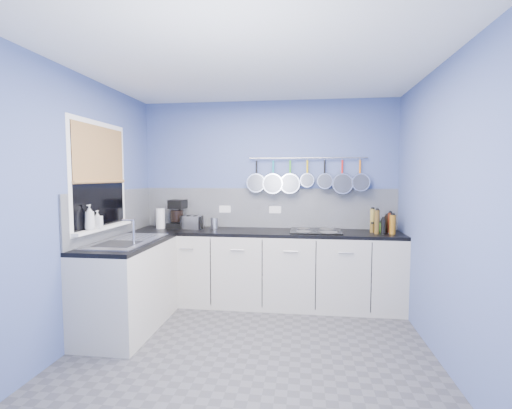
% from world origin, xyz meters
% --- Properties ---
extents(floor, '(3.20, 3.00, 0.02)m').
position_xyz_m(floor, '(0.00, 0.00, -0.01)').
color(floor, '#47474C').
rests_on(floor, ground).
extents(ceiling, '(3.20, 3.00, 0.02)m').
position_xyz_m(ceiling, '(0.00, 0.00, 2.51)').
color(ceiling, white).
rests_on(ceiling, ground).
extents(wall_back, '(3.20, 0.02, 2.50)m').
position_xyz_m(wall_back, '(0.00, 1.51, 1.25)').
color(wall_back, '#4B5B95').
rests_on(wall_back, ground).
extents(wall_front, '(3.20, 0.02, 2.50)m').
position_xyz_m(wall_front, '(0.00, -1.51, 1.25)').
color(wall_front, '#4B5B95').
rests_on(wall_front, ground).
extents(wall_left, '(0.02, 3.00, 2.50)m').
position_xyz_m(wall_left, '(-1.61, 0.00, 1.25)').
color(wall_left, '#4B5B95').
rests_on(wall_left, ground).
extents(wall_right, '(0.02, 3.00, 2.50)m').
position_xyz_m(wall_right, '(1.61, 0.00, 1.25)').
color(wall_right, '#4B5B95').
rests_on(wall_right, ground).
extents(backsplash_back, '(3.20, 0.02, 0.50)m').
position_xyz_m(backsplash_back, '(0.00, 1.49, 1.15)').
color(backsplash_back, '#989AA0').
rests_on(backsplash_back, wall_back).
extents(backsplash_left, '(0.02, 1.80, 0.50)m').
position_xyz_m(backsplash_left, '(-1.59, 0.60, 1.15)').
color(backsplash_left, '#989AA0').
rests_on(backsplash_left, wall_left).
extents(cabinet_run_back, '(3.20, 0.60, 0.86)m').
position_xyz_m(cabinet_run_back, '(0.00, 1.20, 0.43)').
color(cabinet_run_back, '#BCB6AA').
rests_on(cabinet_run_back, ground).
extents(worktop_back, '(3.20, 0.60, 0.04)m').
position_xyz_m(worktop_back, '(0.00, 1.20, 0.88)').
color(worktop_back, black).
rests_on(worktop_back, cabinet_run_back).
extents(cabinet_run_left, '(0.60, 1.20, 0.86)m').
position_xyz_m(cabinet_run_left, '(-1.30, 0.30, 0.43)').
color(cabinet_run_left, '#BCB6AA').
rests_on(cabinet_run_left, ground).
extents(worktop_left, '(0.60, 1.20, 0.04)m').
position_xyz_m(worktop_left, '(-1.30, 0.30, 0.88)').
color(worktop_left, black).
rests_on(worktop_left, cabinet_run_left).
extents(window_frame, '(0.01, 1.00, 1.10)m').
position_xyz_m(window_frame, '(-1.58, 0.30, 1.55)').
color(window_frame, white).
rests_on(window_frame, wall_left).
extents(window_glass, '(0.01, 0.90, 1.00)m').
position_xyz_m(window_glass, '(-1.57, 0.30, 1.55)').
color(window_glass, black).
rests_on(window_glass, wall_left).
extents(bamboo_blind, '(0.01, 0.90, 0.55)m').
position_xyz_m(bamboo_blind, '(-1.56, 0.30, 1.77)').
color(bamboo_blind, '#AA7F38').
rests_on(bamboo_blind, wall_left).
extents(window_sill, '(0.10, 0.98, 0.03)m').
position_xyz_m(window_sill, '(-1.55, 0.30, 1.04)').
color(window_sill, white).
rests_on(window_sill, wall_left).
extents(sink_unit, '(0.50, 0.95, 0.01)m').
position_xyz_m(sink_unit, '(-1.30, 0.30, 0.90)').
color(sink_unit, silver).
rests_on(sink_unit, worktop_left).
extents(mixer_tap, '(0.12, 0.08, 0.26)m').
position_xyz_m(mixer_tap, '(-1.14, 0.12, 1.03)').
color(mixer_tap, silver).
rests_on(mixer_tap, worktop_left).
extents(socket_left, '(0.15, 0.01, 0.09)m').
position_xyz_m(socket_left, '(-0.55, 1.48, 1.13)').
color(socket_left, white).
rests_on(socket_left, backsplash_back).
extents(socket_right, '(0.15, 0.01, 0.09)m').
position_xyz_m(socket_right, '(0.10, 1.48, 1.13)').
color(socket_right, white).
rests_on(socket_right, backsplash_back).
extents(pot_rail, '(1.45, 0.02, 0.02)m').
position_xyz_m(pot_rail, '(0.50, 1.45, 1.78)').
color(pot_rail, silver).
rests_on(pot_rail, wall_back).
extents(soap_bottle_a, '(0.10, 0.10, 0.24)m').
position_xyz_m(soap_bottle_a, '(-1.53, 0.03, 1.17)').
color(soap_bottle_a, white).
rests_on(soap_bottle_a, window_sill).
extents(soap_bottle_b, '(0.09, 0.09, 0.17)m').
position_xyz_m(soap_bottle_b, '(-1.53, 0.16, 1.14)').
color(soap_bottle_b, white).
rests_on(soap_bottle_b, window_sill).
extents(paper_towel, '(0.13, 0.13, 0.25)m').
position_xyz_m(paper_towel, '(-1.32, 1.22, 1.02)').
color(paper_towel, white).
rests_on(paper_towel, worktop_back).
extents(coffee_maker, '(0.23, 0.25, 0.35)m').
position_xyz_m(coffee_maker, '(-1.13, 1.30, 1.08)').
color(coffee_maker, black).
rests_on(coffee_maker, worktop_back).
extents(toaster, '(0.28, 0.20, 0.16)m').
position_xyz_m(toaster, '(-0.92, 1.25, 0.98)').
color(toaster, silver).
rests_on(toaster, worktop_back).
extents(canister, '(0.10, 0.10, 0.13)m').
position_xyz_m(canister, '(-0.65, 1.31, 0.97)').
color(canister, silver).
rests_on(canister, worktop_back).
extents(hob, '(0.60, 0.53, 0.01)m').
position_xyz_m(hob, '(0.61, 1.23, 0.91)').
color(hob, black).
rests_on(hob, worktop_back).
extents(pan_0, '(0.24, 0.07, 0.43)m').
position_xyz_m(pan_0, '(-0.13, 1.44, 1.56)').
color(pan_0, silver).
rests_on(pan_0, pot_rail).
extents(pan_1, '(0.25, 0.10, 0.44)m').
position_xyz_m(pan_1, '(0.08, 1.44, 1.56)').
color(pan_1, silver).
rests_on(pan_1, pot_rail).
extents(pan_2, '(0.25, 0.09, 0.44)m').
position_xyz_m(pan_2, '(0.29, 1.44, 1.56)').
color(pan_2, silver).
rests_on(pan_2, pot_rail).
extents(pan_3, '(0.17, 0.06, 0.36)m').
position_xyz_m(pan_3, '(0.50, 1.44, 1.60)').
color(pan_3, silver).
rests_on(pan_3, pot_rail).
extents(pan_4, '(0.19, 0.11, 0.38)m').
position_xyz_m(pan_4, '(0.71, 1.44, 1.59)').
color(pan_4, silver).
rests_on(pan_4, pot_rail).
extents(pan_5, '(0.25, 0.11, 0.44)m').
position_xyz_m(pan_5, '(0.92, 1.44, 1.56)').
color(pan_5, silver).
rests_on(pan_5, pot_rail).
extents(pan_6, '(0.22, 0.12, 0.41)m').
position_xyz_m(pan_6, '(1.14, 1.44, 1.58)').
color(pan_6, silver).
rests_on(pan_6, pot_rail).
extents(condiment_0, '(0.07, 0.07, 0.19)m').
position_xyz_m(condiment_0, '(1.44, 1.31, 1.00)').
color(condiment_0, black).
rests_on(condiment_0, worktop_back).
extents(condiment_1, '(0.07, 0.07, 0.11)m').
position_xyz_m(condiment_1, '(1.37, 1.33, 0.95)').
color(condiment_1, '#265919').
rests_on(condiment_1, worktop_back).
extents(condiment_2, '(0.06, 0.06, 0.27)m').
position_xyz_m(condiment_2, '(1.27, 1.31, 1.03)').
color(condiment_2, olive).
rests_on(condiment_2, worktop_back).
extents(condiment_3, '(0.06, 0.06, 0.23)m').
position_xyz_m(condiment_3, '(1.45, 1.21, 1.02)').
color(condiment_3, '#4C190C').
rests_on(condiment_3, worktop_back).
extents(condiment_4, '(0.05, 0.05, 0.10)m').
position_xyz_m(condiment_4, '(1.37, 1.24, 0.95)').
color(condiment_4, '#3F721E').
rests_on(condiment_4, worktop_back).
extents(condiment_5, '(0.05, 0.05, 0.10)m').
position_xyz_m(condiment_5, '(1.26, 1.23, 0.95)').
color(condiment_5, brown).
rests_on(condiment_5, worktop_back).
extents(condiment_6, '(0.07, 0.07, 0.22)m').
position_xyz_m(condiment_6, '(1.46, 1.12, 1.01)').
color(condiment_6, '#8C5914').
rests_on(condiment_6, worktop_back).
extents(condiment_7, '(0.06, 0.06, 0.17)m').
position_xyz_m(condiment_7, '(1.36, 1.12, 0.99)').
color(condiment_7, black).
rests_on(condiment_7, worktop_back).
extents(condiment_8, '(0.05, 0.05, 0.27)m').
position_xyz_m(condiment_8, '(1.29, 1.12, 1.04)').
color(condiment_8, brown).
rests_on(condiment_8, worktop_back).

